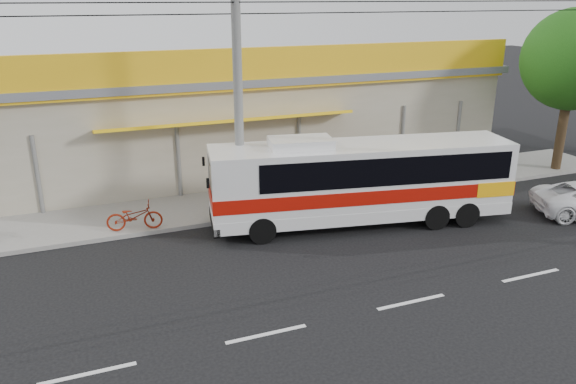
% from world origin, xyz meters
% --- Properties ---
extents(ground, '(120.00, 120.00, 0.00)m').
position_xyz_m(ground, '(0.00, 0.00, 0.00)').
color(ground, black).
rests_on(ground, ground).
extents(sidewalk, '(30.00, 3.20, 0.15)m').
position_xyz_m(sidewalk, '(0.00, 6.00, 0.07)').
color(sidewalk, gray).
rests_on(sidewalk, ground).
extents(lane_markings, '(50.00, 0.12, 0.01)m').
position_xyz_m(lane_markings, '(0.00, -2.50, 0.00)').
color(lane_markings, silver).
rests_on(lane_markings, ground).
extents(storefront_building, '(22.60, 9.20, 5.70)m').
position_xyz_m(storefront_building, '(-0.01, 11.54, 2.30)').
color(storefront_building, '#9C967E').
rests_on(storefront_building, ground).
extents(coach_bus, '(10.51, 3.99, 3.17)m').
position_xyz_m(coach_bus, '(1.47, 2.71, 1.70)').
color(coach_bus, silver).
rests_on(coach_bus, ground).
extents(motorbike_red, '(1.90, 0.94, 0.96)m').
position_xyz_m(motorbike_red, '(-6.10, 4.70, 0.63)').
color(motorbike_red, maroon).
rests_on(motorbike_red, sidewalk).
extents(tree_near, '(4.30, 4.30, 7.13)m').
position_xyz_m(tree_near, '(12.67, 4.86, 4.83)').
color(tree_near, '#2F1F13').
rests_on(tree_near, ground).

